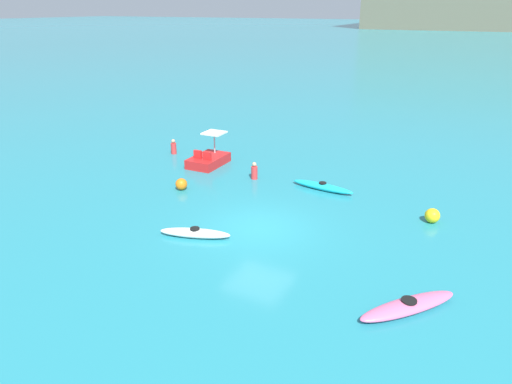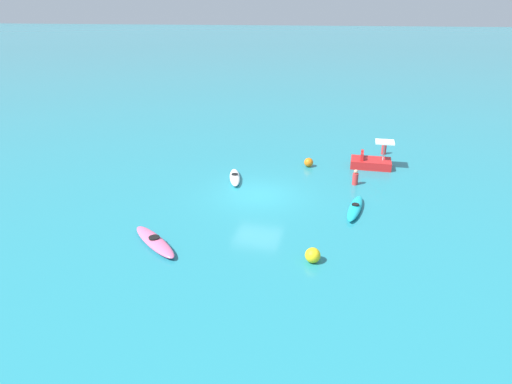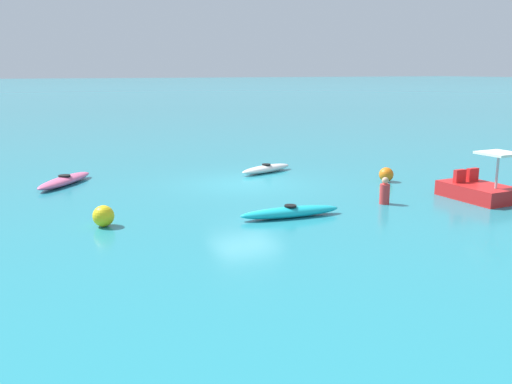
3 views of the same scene
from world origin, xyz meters
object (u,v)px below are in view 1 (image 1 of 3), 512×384
Objects in this scene: pedal_boat_red at (208,159)px; person_by_kayaks at (254,172)px; buoy_yellow at (432,216)px; kayak_pink at (408,306)px; buoy_orange at (181,184)px; kayak_cyan at (322,187)px; kayak_white at (195,233)px; person_near_shore at (174,147)px.

pedal_boat_red reaches higher than person_by_kayaks.
buoy_yellow is at bearing -8.10° from person_by_kayaks.
kayak_pink is 5.34× the size of buoy_orange.
pedal_boat_red is at bearing 165.79° from person_by_kayaks.
kayak_pink is at bearing -34.91° from pedal_boat_red.
person_by_kayaks is at bearing 171.90° from buoy_yellow.
kayak_cyan and kayak_pink have the same top height.
pedal_boat_red is (-6.81, 0.67, 0.17)m from kayak_cyan.
kayak_cyan is 5.31m from buoy_yellow.
kayak_cyan is at bearing 27.17° from buoy_orange.
buoy_yellow is at bearing -9.79° from pedal_boat_red.
person_by_kayaks reaches higher than kayak_pink.
buoy_orange is at bearing 157.10° from kayak_pink.
kayak_cyan is at bearing 68.90° from kayak_white.
kayak_pink is 17.75m from person_near_shore.
pedal_boat_red is at bearing -15.40° from person_near_shore.
person_near_shore is at bearing 129.98° from buoy_orange.
buoy_orange reaches higher than kayak_cyan.
kayak_pink is 14.86m from pedal_boat_red.
buoy_yellow is (11.93, -2.06, -0.04)m from pedal_boat_red.
kayak_white is 0.92× the size of kayak_pink.
kayak_cyan is 3.57m from person_by_kayaks.
buoy_orange is (-3.32, 3.75, 0.12)m from kayak_white.
buoy_orange is 5.91m from person_near_shore.
kayak_cyan is 9.50m from kayak_pink.
buoy_yellow reaches higher than kayak_pink.
kayak_white and kayak_pink have the same top height.
pedal_boat_red is 3.82m from buoy_orange.
kayak_cyan is 6.68m from buoy_orange.
pedal_boat_red is at bearing 174.36° from kayak_cyan.
kayak_white is 8.06m from kayak_pink.
kayak_white is at bearing -82.02° from person_by_kayaks.
kayak_white is 1.12× the size of pedal_boat_red.
buoy_yellow is (11.07, 1.66, 0.02)m from buoy_orange.
buoy_yellow reaches higher than kayak_white.
buoy_yellow is 0.68× the size of person_by_kayaks.
person_by_kayaks is (6.19, -1.63, 0.00)m from person_near_shore.
kayak_pink is 3.39× the size of person_by_kayaks.
person_near_shore is at bearing 171.36° from kayak_cyan.
kayak_white is (-2.62, -6.80, 0.00)m from kayak_cyan.
kayak_cyan is 1.05× the size of kayak_pink.
kayak_white is 6.72m from person_by_kayaks.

